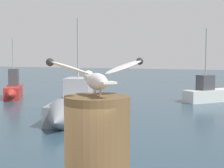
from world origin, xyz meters
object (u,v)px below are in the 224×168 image
object	(u,v)px
mooring_post	(97,160)
boat_red	(13,89)
seagull	(97,76)
boat_grey	(73,107)
boat_white	(217,93)

from	to	relation	value
mooring_post	boat_red	world-z (taller)	boat_red
boat_red	mooring_post	bearing A→B (deg)	-51.79
mooring_post	seagull	size ratio (longest dim) A/B	1.52
seagull	boat_grey	bearing A→B (deg)	117.82
seagull	boat_red	distance (m)	20.21
mooring_post	boat_red	size ratio (longest dim) A/B	0.20
seagull	boat_grey	distance (m)	12.53
mooring_post	boat_red	bearing A→B (deg)	128.21
seagull	boat_grey	world-z (taller)	boat_grey
mooring_post	boat_red	distance (m)	20.17
boat_white	seagull	bearing A→B (deg)	-88.99
boat_grey	boat_white	bearing A→B (deg)	56.16
boat_grey	boat_red	xyz separation A→B (m)	(-6.67, 4.88, 0.05)
boat_grey	boat_red	bearing A→B (deg)	143.85
boat_white	boat_red	xyz separation A→B (m)	(-12.10, -3.22, 0.11)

